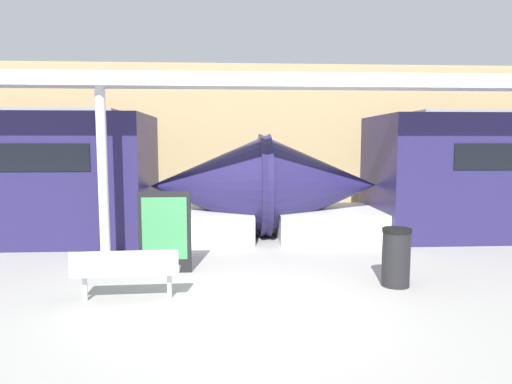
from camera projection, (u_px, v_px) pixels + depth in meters
ground_plane at (251, 306)px, 6.74m from camera, size 60.00×60.00×0.00m
station_wall at (239, 140)px, 15.28m from camera, size 56.00×0.20×5.00m
bench_near at (126, 269)px, 6.91m from camera, size 1.61×0.50×0.81m
trash_bin at (396, 257)px, 7.66m from camera, size 0.49×0.49×0.98m
poster_board at (165, 232)px, 8.41m from camera, size 0.97×0.07×1.52m
support_column_near at (103, 175)px, 9.21m from camera, size 0.20×0.20×3.51m
canopy_beam at (99, 80)px, 9.00m from camera, size 28.00×0.60×0.28m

